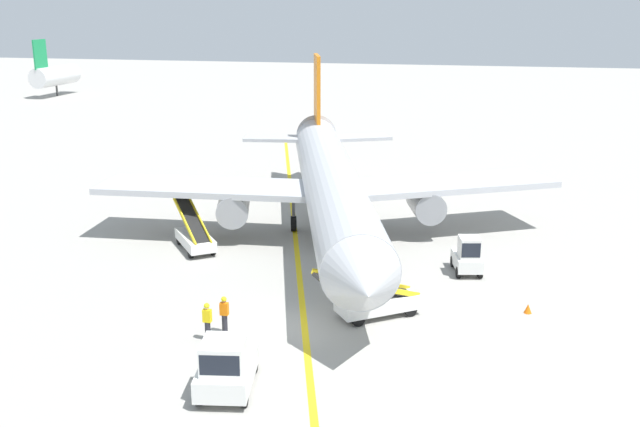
{
  "coord_description": "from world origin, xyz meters",
  "views": [
    {
      "loc": [
        7.4,
        -28.63,
        13.67
      ],
      "look_at": [
        -1.24,
        9.55,
        2.5
      ],
      "focal_mm": 41.01,
      "sensor_mm": 36.0,
      "label": 1
    }
  ],
  "objects_px": {
    "belt_loader_aft_hold": "(195,236)",
    "ground_crew_wing_walker": "(207,320)",
    "safety_cone_nose_right": "(528,309)",
    "ground_crew_marshaller": "(224,314)",
    "pushback_tug": "(226,366)",
    "airliner": "(330,183)",
    "safety_cone_nose_left": "(185,203)",
    "belt_loader_forward_hold": "(376,300)",
    "baggage_tug_near_wing": "(467,257)"
  },
  "relations": [
    {
      "from": "airliner",
      "to": "belt_loader_forward_hold",
      "type": "distance_m",
      "value": 12.25
    },
    {
      "from": "belt_loader_aft_hold",
      "to": "safety_cone_nose_right",
      "type": "xyz_separation_m",
      "value": [
        18.51,
        -5.28,
        -0.56
      ]
    },
    {
      "from": "airliner",
      "to": "ground_crew_wing_walker",
      "type": "bearing_deg",
      "value": -97.82
    },
    {
      "from": "belt_loader_forward_hold",
      "to": "safety_cone_nose_right",
      "type": "height_order",
      "value": "belt_loader_forward_hold"
    },
    {
      "from": "belt_loader_forward_hold",
      "to": "belt_loader_aft_hold",
      "type": "distance_m",
      "value": 13.72
    },
    {
      "from": "belt_loader_aft_hold",
      "to": "safety_cone_nose_left",
      "type": "height_order",
      "value": "belt_loader_aft_hold"
    },
    {
      "from": "safety_cone_nose_left",
      "to": "safety_cone_nose_right",
      "type": "height_order",
      "value": "same"
    },
    {
      "from": "belt_loader_forward_hold",
      "to": "safety_cone_nose_left",
      "type": "bearing_deg",
      "value": 135.27
    },
    {
      "from": "airliner",
      "to": "safety_cone_nose_right",
      "type": "relative_size",
      "value": 78.79
    },
    {
      "from": "airliner",
      "to": "safety_cone_nose_right",
      "type": "xyz_separation_m",
      "value": [
        11.28,
        -9.2,
        -3.2
      ]
    },
    {
      "from": "safety_cone_nose_left",
      "to": "belt_loader_forward_hold",
      "type": "bearing_deg",
      "value": -44.73
    },
    {
      "from": "pushback_tug",
      "to": "belt_loader_forward_hold",
      "type": "relative_size",
      "value": 0.81
    },
    {
      "from": "belt_loader_forward_hold",
      "to": "belt_loader_aft_hold",
      "type": "height_order",
      "value": "same"
    },
    {
      "from": "pushback_tug",
      "to": "belt_loader_aft_hold",
      "type": "xyz_separation_m",
      "value": [
        -7.36,
        15.02,
        -0.22
      ]
    },
    {
      "from": "airliner",
      "to": "safety_cone_nose_left",
      "type": "height_order",
      "value": "airliner"
    },
    {
      "from": "baggage_tug_near_wing",
      "to": "ground_crew_wing_walker",
      "type": "bearing_deg",
      "value": -134.48
    },
    {
      "from": "baggage_tug_near_wing",
      "to": "safety_cone_nose_left",
      "type": "distance_m",
      "value": 21.95
    },
    {
      "from": "baggage_tug_near_wing",
      "to": "safety_cone_nose_right",
      "type": "height_order",
      "value": "baggage_tug_near_wing"
    },
    {
      "from": "safety_cone_nose_right",
      "to": "ground_crew_marshaller",
      "type": "bearing_deg",
      "value": -158.37
    },
    {
      "from": "baggage_tug_near_wing",
      "to": "safety_cone_nose_left",
      "type": "bearing_deg",
      "value": 154.99
    },
    {
      "from": "airliner",
      "to": "ground_crew_wing_walker",
      "type": "distance_m",
      "value": 15.5
    },
    {
      "from": "airliner",
      "to": "pushback_tug",
      "type": "distance_m",
      "value": 19.1
    },
    {
      "from": "pushback_tug",
      "to": "baggage_tug_near_wing",
      "type": "height_order",
      "value": "pushback_tug"
    },
    {
      "from": "belt_loader_aft_hold",
      "to": "ground_crew_wing_walker",
      "type": "distance_m",
      "value": 12.35
    },
    {
      "from": "baggage_tug_near_wing",
      "to": "belt_loader_aft_hold",
      "type": "bearing_deg",
      "value": 177.8
    },
    {
      "from": "ground_crew_marshaller",
      "to": "safety_cone_nose_left",
      "type": "relative_size",
      "value": 3.86
    },
    {
      "from": "belt_loader_aft_hold",
      "to": "safety_cone_nose_left",
      "type": "xyz_separation_m",
      "value": [
        -4.3,
        8.68,
        -0.56
      ]
    },
    {
      "from": "belt_loader_aft_hold",
      "to": "airliner",
      "type": "bearing_deg",
      "value": 28.51
    },
    {
      "from": "airliner",
      "to": "ground_crew_marshaller",
      "type": "relative_size",
      "value": 20.39
    },
    {
      "from": "belt_loader_forward_hold",
      "to": "ground_crew_marshaller",
      "type": "height_order",
      "value": "belt_loader_forward_hold"
    },
    {
      "from": "airliner",
      "to": "belt_loader_aft_hold",
      "type": "bearing_deg",
      "value": -151.49
    },
    {
      "from": "airliner",
      "to": "baggage_tug_near_wing",
      "type": "relative_size",
      "value": 13.21
    },
    {
      "from": "belt_loader_aft_hold",
      "to": "ground_crew_marshaller",
      "type": "height_order",
      "value": "belt_loader_aft_hold"
    },
    {
      "from": "airliner",
      "to": "baggage_tug_near_wing",
      "type": "xyz_separation_m",
      "value": [
        8.36,
        -4.52,
        -2.49
      ]
    },
    {
      "from": "airliner",
      "to": "belt_loader_aft_hold",
      "type": "distance_m",
      "value": 8.64
    },
    {
      "from": "ground_crew_wing_walker",
      "to": "safety_cone_nose_left",
      "type": "relative_size",
      "value": 3.86
    },
    {
      "from": "baggage_tug_near_wing",
      "to": "belt_loader_aft_hold",
      "type": "distance_m",
      "value": 15.6
    },
    {
      "from": "pushback_tug",
      "to": "belt_loader_aft_hold",
      "type": "relative_size",
      "value": 0.82
    },
    {
      "from": "ground_crew_wing_walker",
      "to": "pushback_tug",
      "type": "bearing_deg",
      "value": -59.77
    },
    {
      "from": "safety_cone_nose_left",
      "to": "safety_cone_nose_right",
      "type": "xyz_separation_m",
      "value": [
        22.8,
        -13.95,
        0.0
      ]
    },
    {
      "from": "baggage_tug_near_wing",
      "to": "ground_crew_wing_walker",
      "type": "distance_m",
      "value": 14.9
    },
    {
      "from": "pushback_tug",
      "to": "ground_crew_wing_walker",
      "type": "xyz_separation_m",
      "value": [
        -2.21,
        3.79,
        -0.08
      ]
    },
    {
      "from": "belt_loader_forward_hold",
      "to": "airliner",
      "type": "bearing_deg",
      "value": 111.95
    },
    {
      "from": "airliner",
      "to": "ground_crew_marshaller",
      "type": "bearing_deg",
      "value": -96.47
    },
    {
      "from": "ground_crew_wing_walker",
      "to": "ground_crew_marshaller",
      "type": "bearing_deg",
      "value": 61.36
    },
    {
      "from": "safety_cone_nose_left",
      "to": "safety_cone_nose_right",
      "type": "relative_size",
      "value": 1.0
    },
    {
      "from": "airliner",
      "to": "safety_cone_nose_left",
      "type": "bearing_deg",
      "value": 157.6
    },
    {
      "from": "pushback_tug",
      "to": "safety_cone_nose_right",
      "type": "distance_m",
      "value": 14.83
    },
    {
      "from": "baggage_tug_near_wing",
      "to": "safety_cone_nose_right",
      "type": "relative_size",
      "value": 5.97
    },
    {
      "from": "belt_loader_forward_hold",
      "to": "safety_cone_nose_right",
      "type": "xyz_separation_m",
      "value": [
        6.81,
        1.9,
        -0.56
      ]
    }
  ]
}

